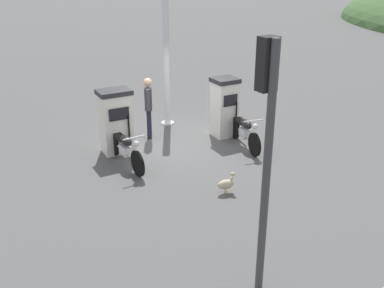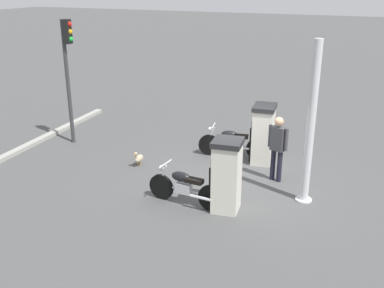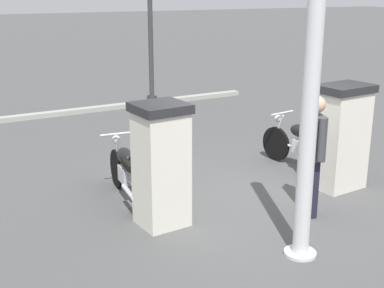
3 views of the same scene
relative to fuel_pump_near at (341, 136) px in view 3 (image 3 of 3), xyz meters
The scene contains 10 objects.
ground_plane 1.81m from the fuel_pump_near, 81.36° to the left, with size 120.00×120.00×0.00m, color #4C4C4C.
fuel_pump_near is the anchor object (origin of this frame).
fuel_pump_far 3.14m from the fuel_pump_near, 90.00° to the left, with size 0.72×0.75×1.71m.
motorcycle_near_pump 1.01m from the fuel_pump_near, ahead, with size 2.06×0.61×0.96m.
motorcycle_far_pump 3.46m from the fuel_pump_near, 73.41° to the left, with size 1.95×0.56×0.96m.
attendant_person 1.29m from the fuel_pump_near, 121.51° to the left, with size 0.57×0.30×1.75m.
wandering_duck 3.62m from the fuel_pump_near, 28.23° to the left, with size 0.20×0.48×0.48m.
roadside_traffic_light 6.34m from the fuel_pump_near, ahead, with size 0.39×0.27×3.90m.
canopy_support_pole 2.69m from the fuel_pump_near, 128.85° to the left, with size 0.40×0.40×3.84m.
road_edge_kerb 7.34m from the fuel_pump_near, 12.42° to the left, with size 0.71×8.07×0.12m.
Camera 3 is at (-6.44, 4.15, 3.18)m, focal length 49.08 mm.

